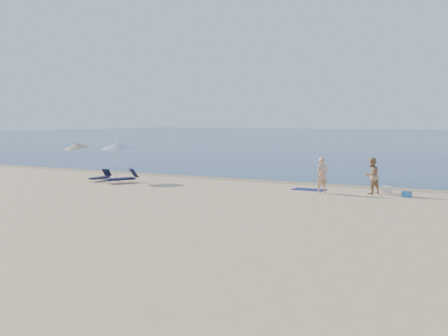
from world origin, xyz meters
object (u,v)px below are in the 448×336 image
object	(u,v)px
person_right	(372,176)
umbrella_near	(118,146)
blue_cooler	(407,194)
person_left	(322,175)

from	to	relation	value
person_right	umbrella_near	size ratio (longest dim) A/B	0.74
person_right	blue_cooler	world-z (taller)	person_right
person_left	umbrella_near	size ratio (longest dim) A/B	0.73
person_left	blue_cooler	bearing A→B (deg)	-46.97
person_left	person_right	distance (m)	2.39
umbrella_near	blue_cooler	bearing A→B (deg)	-5.48
person_left	blue_cooler	size ratio (longest dim) A/B	4.43
blue_cooler	umbrella_near	world-z (taller)	umbrella_near
umbrella_near	person_left	bearing A→B (deg)	-6.49
person_left	person_right	xyz separation A→B (m)	(2.20, 0.91, 0.00)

